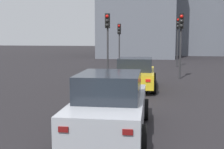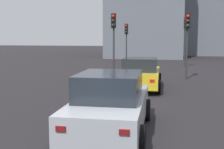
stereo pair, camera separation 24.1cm
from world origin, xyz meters
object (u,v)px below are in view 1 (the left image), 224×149
object	(u,v)px
car_yellow_lead	(135,74)
car_silver_second	(110,104)
traffic_light_near_left	(181,32)
traffic_light_far_left	(119,36)
traffic_light_near_right	(178,32)
traffic_light_far_right	(107,32)

from	to	relation	value
car_yellow_lead	car_silver_second	world-z (taller)	car_silver_second
car_silver_second	car_yellow_lead	bearing A→B (deg)	-2.32
car_yellow_lead	traffic_light_near_left	bearing A→B (deg)	-33.56
traffic_light_near_left	traffic_light_far_left	size ratio (longest dim) A/B	1.06
traffic_light_near_right	traffic_light_far_right	distance (m)	8.74
traffic_light_near_left	traffic_light_near_right	size ratio (longest dim) A/B	0.94
traffic_light_near_left	traffic_light_far_right	world-z (taller)	traffic_light_far_right
car_silver_second	traffic_light_near_right	xyz separation A→B (m)	(18.19, -2.56, 2.21)
traffic_light_near_left	traffic_light_far_left	xyz separation A→B (m)	(7.45, 4.78, -0.16)
car_silver_second	traffic_light_near_right	bearing A→B (deg)	-10.05
car_silver_second	traffic_light_near_left	bearing A→B (deg)	-14.61
traffic_light_far_left	traffic_light_far_right	xyz separation A→B (m)	(-7.32, -0.33, 0.21)
car_yellow_lead	traffic_light_far_left	bearing A→B (deg)	10.45
traffic_light_far_left	traffic_light_far_right	size ratio (longest dim) A/B	0.92
traffic_light_near_left	traffic_light_far_right	xyz separation A→B (m)	(0.13, 4.46, 0.05)
traffic_light_near_left	traffic_light_near_right	xyz separation A→B (m)	(7.53, -0.18, 0.17)
car_yellow_lead	traffic_light_far_right	world-z (taller)	traffic_light_far_right
car_yellow_lead	traffic_light_near_right	distance (m)	11.81
traffic_light_far_left	traffic_light_far_right	distance (m)	7.33
car_silver_second	traffic_light_far_left	distance (m)	18.37
car_yellow_lead	traffic_light_near_right	xyz separation A→B (m)	(11.32, -2.53, 2.25)
traffic_light_near_left	traffic_light_near_right	world-z (taller)	traffic_light_near_right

